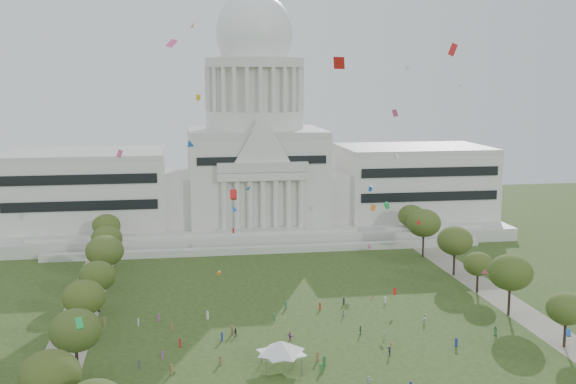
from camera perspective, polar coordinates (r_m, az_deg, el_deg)
The scene contains 29 objects.
ground at distance 136.54m, azimuth 3.07°, elevation -12.98°, with size 400.00×400.00×0.00m, color #30431B.
capitol at distance 240.54m, azimuth -2.59°, elevation 2.13°, with size 160.00×64.50×91.30m.
path_left at distance 163.30m, azimuth -16.23°, elevation -9.59°, with size 8.00×160.00×0.04m, color gray.
path_right at distance 178.51m, azimuth 16.35°, elevation -7.99°, with size 8.00×160.00×0.04m, color gray.
row_tree_l_0 at distance 111.87m, azimuth -18.29°, elevation -13.61°, with size 8.85×8.85×12.59m.
row_tree_l_1 at distance 128.99m, azimuth -16.45°, elevation -10.45°, with size 8.86×8.86×12.59m.
row_tree_r_1 at distance 148.76m, azimuth 21.14°, elevation -8.60°, with size 7.58×7.58×10.78m.
row_tree_l_2 at distance 148.37m, azimuth -15.83°, elevation -8.02°, with size 8.42×8.42×11.97m.
row_tree_r_2 at distance 163.42m, azimuth 17.17°, elevation -6.09°, with size 9.55×9.55×13.58m.
row_tree_l_3 at distance 164.22m, azimuth -14.83°, elevation -6.44°, with size 8.12×8.12×11.55m.
row_tree_r_3 at distance 179.06m, azimuth 14.79°, elevation -5.52°, with size 7.01×7.01×9.98m.
row_tree_l_4 at distance 181.77m, azimuth -14.28°, elevation -4.54°, with size 9.29×9.29×13.21m.
row_tree_r_4 at distance 192.58m, azimuth 13.05°, elevation -3.76°, with size 9.19×9.19×13.06m.
row_tree_l_5 at distance 200.14m, azimuth -14.13°, elevation -3.58°, with size 8.33×8.33×11.85m.
row_tree_r_5 at distance 210.38m, azimuth 10.68°, elevation -2.43°, with size 9.82×9.82×13.96m.
row_tree_l_6 at distance 217.99m, azimuth -14.16°, elevation -2.59°, with size 8.19×8.19×11.64m.
row_tree_r_6 at distance 228.06m, azimuth 9.74°, elevation -1.88°, with size 8.42×8.42×11.97m.
event_tent at distance 130.45m, azimuth -0.53°, elevation -12.12°, with size 11.85×11.85×5.27m.
person_0 at distance 152.85m, azimuth 16.08°, elevation -10.50°, with size 0.94×0.61×1.93m, color #33723F.
person_2 at distance 156.81m, azimuth 10.78°, elevation -9.79°, with size 0.97×0.60×2.00m, color silver.
person_3 at distance 138.32m, azimuth 8.00°, elevation -12.37°, with size 1.15×0.59×1.78m, color #26262B.
person_4 at distance 148.30m, azimuth 5.73°, elevation -10.82°, with size 1.06×0.58×1.82m, color #33723F.
person_5 at distance 144.36m, azimuth 0.16°, elevation -11.35°, with size 1.63×0.64×1.76m, color #994C8C.
person_8 at distance 147.08m, azimuth -4.20°, elevation -10.99°, with size 0.83×0.51×1.70m, color #26262B.
person_9 at distance 141.29m, azimuth 8.17°, elevation -11.96°, with size 0.97×0.50×1.50m, color olive.
person_10 at distance 147.49m, azimuth 7.65°, elevation -11.03°, with size 0.89×0.48×1.51m, color silver.
person_11 at distance 125.75m, azimuth 6.35°, elevation -14.60°, with size 1.58×0.62×1.70m, color silver.
distant_crowd at distance 146.87m, azimuth -3.24°, elevation -11.01°, with size 68.33×37.02×1.95m.
kite_swarm at distance 137.05m, azimuth 2.23°, elevation -0.15°, with size 91.82×103.13×58.34m.
Camera 1 is at (-27.07, -123.67, 51.14)m, focal length 45.00 mm.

